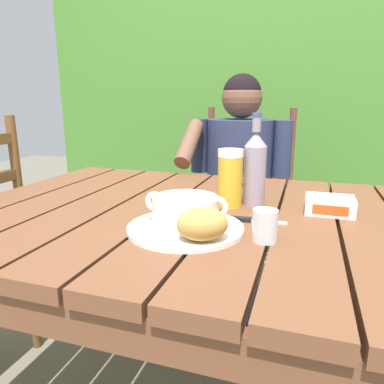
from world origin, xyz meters
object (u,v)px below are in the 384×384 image
serving_plate (186,228)px  person_eating (237,179)px  bread_roll (202,224)px  beer_bottle (255,167)px  table_knife (250,220)px  chair_near_diner (243,208)px  soup_bowl (185,211)px  butter_tub (330,205)px  beer_glass (230,178)px  water_glass_small (265,226)px

serving_plate → person_eating: bearing=93.0°
bread_roll → beer_bottle: bearing=80.8°
beer_bottle → table_knife: beer_bottle is taller
chair_near_diner → beer_bottle: size_ratio=3.83×
table_knife → chair_near_diner: bearing=100.4°
soup_bowl → bread_roll: (0.06, -0.07, -0.00)m
person_eating → beer_bottle: person_eating is taller
serving_plate → butter_tub: 0.42m
chair_near_diner → serving_plate: 1.14m
butter_tub → chair_near_diner: bearing=113.9°
person_eating → table_knife: (0.19, -0.80, 0.07)m
person_eating → beer_glass: person_eating is taller
soup_bowl → serving_plate: bearing=-82.9°
bread_roll → beer_bottle: size_ratio=0.51×
chair_near_diner → butter_tub: 0.98m
person_eating → beer_glass: (0.10, -0.67, 0.15)m
beer_bottle → table_knife: bearing=-83.9°
bread_roll → person_eating: bearing=96.5°
serving_plate → bread_roll: bread_roll is taller
person_eating → serving_plate: bearing=-87.0°
bread_roll → beer_bottle: (0.06, 0.35, 0.07)m
serving_plate → butter_tub: (0.33, 0.25, 0.02)m
chair_near_diner → butter_tub: size_ratio=8.04×
chair_near_diner → beer_glass: chair_near_diner is taller
chair_near_diner → person_eating: bearing=-90.9°
bread_roll → soup_bowl: bearing=130.6°
water_glass_small → beer_glass: bearing=118.1°
serving_plate → beer_bottle: beer_bottle is taller
soup_bowl → beer_glass: size_ratio=1.23×
bread_roll → butter_tub: bearing=50.4°
beer_bottle → butter_tub: size_ratio=2.10×
bread_roll → water_glass_small: 0.14m
person_eating → butter_tub: 0.76m
bread_roll → beer_glass: 0.31m
soup_bowl → beer_glass: 0.25m
beer_glass → bread_roll: bearing=-88.6°
beer_glass → chair_near_diner: bearing=96.6°
soup_bowl → table_knife: (0.14, 0.11, -0.05)m
person_eating → bread_roll: 1.00m
person_eating → table_knife: 0.82m
butter_tub → table_knife: size_ratio=0.85×
soup_bowl → butter_tub: 0.42m
person_eating → soup_bowl: 0.92m
chair_near_diner → table_knife: bearing=-79.6°
chair_near_diner → table_knife: chair_near_diner is taller
water_glass_small → butter_tub: 0.30m
chair_near_diner → bread_roll: chair_near_diner is taller
butter_tub → table_knife: bearing=-144.4°
chair_near_diner → bread_roll: (0.11, -1.18, 0.31)m
chair_near_diner → butter_tub: chair_near_diner is taller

